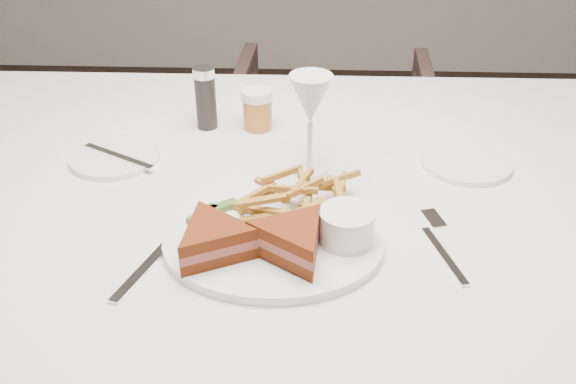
# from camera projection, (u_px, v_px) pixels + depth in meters

# --- Properties ---
(table) EXTENTS (1.62, 1.08, 0.75)m
(table) POSITION_uv_depth(u_px,v_px,m) (289.00, 364.00, 1.24)
(table) COLOR silver
(table) RESTS_ON ground
(chair_far) EXTENTS (0.65, 0.62, 0.65)m
(chair_far) POSITION_uv_depth(u_px,v_px,m) (330.00, 149.00, 2.08)
(chair_far) COLOR #48322C
(chair_far) RESTS_ON ground
(table_setting) EXTENTS (0.79, 0.59, 0.18)m
(table_setting) POSITION_uv_depth(u_px,v_px,m) (281.00, 193.00, 0.99)
(table_setting) COLOR white
(table_setting) RESTS_ON table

